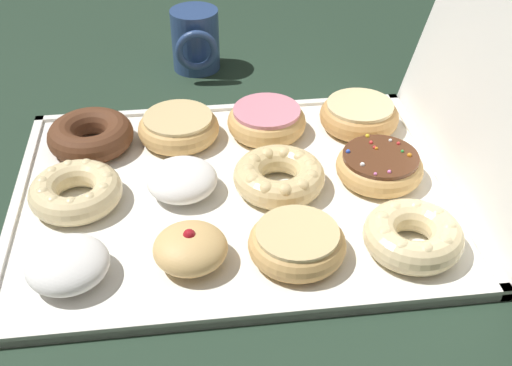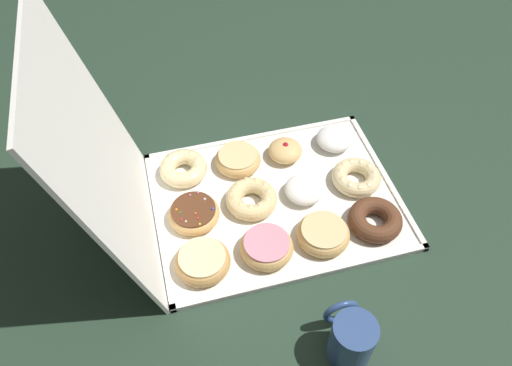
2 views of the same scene
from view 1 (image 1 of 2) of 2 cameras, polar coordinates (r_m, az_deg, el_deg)
name	(u,v)px [view 1 (image 1 of 2)]	position (r m, az deg, el deg)	size (l,w,h in m)	color
ground_plane	(234,197)	(0.82, -1.99, -1.29)	(3.00, 3.00, 0.00)	#233828
donut_box	(234,194)	(0.82, -1.99, -1.00)	(0.42, 0.55, 0.01)	white
chocolate_cake_ring_donut_0	(91,135)	(0.91, -14.47, 4.12)	(0.12, 0.12, 0.04)	#59331E
cruller_donut_1	(76,190)	(0.81, -15.71, -0.60)	(0.11, 0.11, 0.04)	beige
powdered_filled_donut_2	(68,264)	(0.71, -16.38, -6.93)	(0.09, 0.09, 0.04)	white
glazed_ring_donut_3	(179,127)	(0.91, -6.88, 4.93)	(0.11, 0.11, 0.04)	tan
powdered_filled_donut_4	(182,180)	(0.80, -6.59, 0.30)	(0.09, 0.09, 0.04)	white
jelly_filled_donut_5	(190,248)	(0.70, -5.84, -5.77)	(0.08, 0.08, 0.05)	#E5B770
pink_frosted_donut_6	(267,121)	(0.91, 0.95, 5.56)	(0.11, 0.11, 0.04)	tan
cruller_donut_7	(280,177)	(0.80, 2.11, 0.50)	(0.12, 0.12, 0.04)	#EACC8C
glazed_ring_donut_8	(297,243)	(0.71, 3.67, -5.33)	(0.11, 0.11, 0.04)	tan
glazed_ring_donut_9	(359,115)	(0.94, 9.14, 5.97)	(0.11, 0.11, 0.04)	tan
sprinkle_donut_10	(380,166)	(0.84, 10.91, 1.50)	(0.11, 0.11, 0.04)	tan
cruller_donut_11	(413,235)	(0.74, 13.78, -4.48)	(0.11, 0.11, 0.04)	beige
coffee_mug	(196,39)	(1.10, -5.39, 12.57)	(0.10, 0.08, 0.10)	navy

